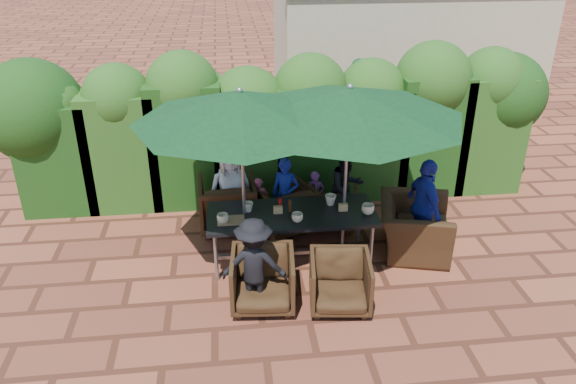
{
  "coord_description": "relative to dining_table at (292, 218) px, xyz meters",
  "views": [
    {
      "loc": [
        -0.86,
        -6.28,
        4.33
      ],
      "look_at": [
        -0.08,
        0.4,
        0.97
      ],
      "focal_mm": 35.0,
      "sensor_mm": 36.0,
      "label": 1
    }
  ],
  "objects": [
    {
      "name": "pedestrian_a",
      "position": [
        1.83,
        3.93,
        0.25
      ],
      "size": [
        1.76,
        0.71,
        1.85
      ],
      "primitive_type": "imported",
      "rotation": [
        0.0,
        0.0,
        3.2
      ],
      "color": "#238339",
      "rests_on": "ground"
    },
    {
      "name": "chair_far_mid",
      "position": [
        -0.01,
        0.87,
        -0.28
      ],
      "size": [
        1.0,
        0.97,
        0.79
      ],
      "primitive_type": "imported",
      "rotation": [
        0.0,
        0.0,
        3.56
      ],
      "color": "black",
      "rests_on": "ground"
    },
    {
      "name": "chair_far_left",
      "position": [
        -0.84,
        1.04,
        -0.24
      ],
      "size": [
        0.86,
        0.81,
        0.86
      ],
      "primitive_type": "imported",
      "rotation": [
        0.0,
        0.0,
        3.17
      ],
      "color": "black",
      "rests_on": "ground"
    },
    {
      "name": "umbrella_left",
      "position": [
        -0.62,
        0.07,
        1.54
      ],
      "size": [
        2.71,
        2.71,
        2.46
      ],
      "color": "gray",
      "rests_on": "ground"
    },
    {
      "name": "serving_tray",
      "position": [
        -0.81,
        -0.13,
        0.08
      ],
      "size": [
        0.35,
        0.25,
        0.02
      ],
      "primitive_type": "cube",
      "color": "#926846",
      "rests_on": "dining_table"
    },
    {
      "name": "cup_a",
      "position": [
        -0.91,
        -0.16,
        0.14
      ],
      "size": [
        0.15,
        0.15,
        0.12
      ],
      "primitive_type": "imported",
      "color": "beige",
      "rests_on": "dining_table"
    },
    {
      "name": "umbrella_right",
      "position": [
        0.73,
        0.07,
        1.54
      ],
      "size": [
        2.97,
        2.97,
        2.46
      ],
      "color": "gray",
      "rests_on": "ground"
    },
    {
      "name": "cup_d",
      "position": [
        0.56,
        0.17,
        0.15
      ],
      "size": [
        0.15,
        0.15,
        0.14
      ],
      "primitive_type": "imported",
      "color": "beige",
      "rests_on": "dining_table"
    },
    {
      "name": "child_right",
      "position": [
        0.51,
        1.13,
        -0.28
      ],
      "size": [
        0.29,
        0.24,
        0.8
      ],
      "primitive_type": "imported",
      "rotation": [
        0.0,
        0.0,
        0.02
      ],
      "color": "#9F4EAA",
      "rests_on": "ground"
    },
    {
      "name": "number_block_right",
      "position": [
        0.69,
        -0.02,
        0.13
      ],
      "size": [
        0.12,
        0.06,
        0.1
      ],
      "primitive_type": "cube",
      "color": "tan",
      "rests_on": "dining_table"
    },
    {
      "name": "number_block_left",
      "position": [
        -0.18,
        0.01,
        0.13
      ],
      "size": [
        0.12,
        0.06,
        0.1
      ],
      "primitive_type": "cube",
      "color": "tan",
      "rests_on": "dining_table"
    },
    {
      "name": "adult_far_left",
      "position": [
        -0.79,
        0.98,
        -0.01
      ],
      "size": [
        0.72,
        0.51,
        1.33
      ],
      "primitive_type": "imported",
      "rotation": [
        0.0,
        0.0,
        0.2
      ],
      "color": "silver",
      "rests_on": "ground"
    },
    {
      "name": "cup_c",
      "position": [
        0.04,
        -0.24,
        0.13
      ],
      "size": [
        0.15,
        0.15,
        0.12
      ],
      "primitive_type": "imported",
      "color": "beige",
      "rests_on": "dining_table"
    },
    {
      "name": "cup_b",
      "position": [
        -0.57,
        0.11,
        0.14
      ],
      "size": [
        0.14,
        0.14,
        0.13
      ],
      "primitive_type": "imported",
      "color": "beige",
      "rests_on": "dining_table"
    },
    {
      "name": "pedestrian_b",
      "position": [
        2.66,
        4.13,
        0.1
      ],
      "size": [
        0.84,
        0.64,
        1.55
      ],
      "primitive_type": "imported",
      "rotation": [
        0.0,
        0.0,
        3.42
      ],
      "color": "#E85179",
      "rests_on": "ground"
    },
    {
      "name": "cup_e",
      "position": [
        1.0,
        -0.14,
        0.14
      ],
      "size": [
        0.17,
        0.17,
        0.13
      ],
      "primitive_type": "imported",
      "color": "beige",
      "rests_on": "dining_table"
    },
    {
      "name": "chair_near_right",
      "position": [
        0.46,
        -1.06,
        -0.3
      ],
      "size": [
        0.79,
        0.76,
        0.74
      ],
      "primitive_type": "imported",
      "rotation": [
        0.0,
        0.0,
        -0.12
      ],
      "color": "black",
      "rests_on": "ground"
    },
    {
      "name": "adult_far_mid",
      "position": [
        0.02,
        0.91,
        -0.11
      ],
      "size": [
        0.49,
        0.44,
        1.13
      ],
      "primitive_type": "imported",
      "rotation": [
        0.0,
        0.0,
        -0.33
      ],
      "color": "navy",
      "rests_on": "ground"
    },
    {
      "name": "chair_near_left",
      "position": [
        -0.46,
        -0.92,
        -0.28
      ],
      "size": [
        0.81,
        0.77,
        0.78
      ],
      "primitive_type": "imported",
      "rotation": [
        0.0,
        0.0,
        -0.08
      ],
      "color": "black",
      "rests_on": "ground"
    },
    {
      "name": "building",
      "position": [
        3.55,
        6.77,
        0.93
      ],
      "size": [
        6.2,
        3.08,
        3.2
      ],
      "color": "#BCB28C",
      "rests_on": "ground"
    },
    {
      "name": "child_left",
      "position": [
        -0.37,
        0.99,
        -0.28
      ],
      "size": [
        0.31,
        0.26,
        0.8
      ],
      "primitive_type": "imported",
      "rotation": [
        0.0,
        0.0,
        0.1
      ],
      "color": "#E85179",
      "rests_on": "ground"
    },
    {
      "name": "ketchup_bottle",
      "position": [
        -0.14,
        0.1,
        0.16
      ],
      "size": [
        0.04,
        0.04,
        0.17
      ],
      "primitive_type": "cylinder",
      "color": "#B20C0A",
      "rests_on": "dining_table"
    },
    {
      "name": "chair_far_right",
      "position": [
        0.76,
        0.92,
        -0.32
      ],
      "size": [
        0.84,
        0.81,
        0.71
      ],
      "primitive_type": "imported",
      "rotation": [
        0.0,
        0.0,
        2.87
      ],
      "color": "black",
      "rests_on": "ground"
    },
    {
      "name": "adult_far_right",
      "position": [
        0.95,
        0.95,
        -0.07
      ],
      "size": [
        0.67,
        0.54,
        1.21
      ],
      "primitive_type": "imported",
      "rotation": [
        0.0,
        0.0,
        0.38
      ],
      "color": "black",
      "rests_on": "ground"
    },
    {
      "name": "pedestrian_c",
      "position": [
        3.62,
        4.0,
        0.1
      ],
      "size": [
        0.99,
        1.05,
        1.55
      ],
      "primitive_type": "imported",
      "rotation": [
        0.0,
        0.0,
        2.28
      ],
      "color": "#95979D",
      "rests_on": "ground"
    },
    {
      "name": "hedge_wall",
      "position": [
        0.0,
        2.09,
        0.68
      ],
      "size": [
        9.1,
        1.6,
        2.53
      ],
      "color": "#13330E",
      "rests_on": "ground"
    },
    {
      "name": "adult_near_left",
      "position": [
        -0.56,
        -0.96,
        -0.07
      ],
      "size": [
        0.81,
        0.46,
        1.2
      ],
      "primitive_type": "imported",
      "rotation": [
        0.0,
        0.0,
        3.0
      ],
      "color": "black",
      "rests_on": "ground"
    },
    {
      "name": "ground",
      "position": [
        0.05,
        -0.23,
        -0.67
      ],
      "size": [
        80.0,
        80.0,
        0.0
      ],
      "primitive_type": "plane",
      "color": "brown",
      "rests_on": "ground"
    },
    {
      "name": "chair_end_right",
      "position": [
        1.75,
        0.08,
        -0.19
      ],
      "size": [
        0.98,
        1.26,
        0.97
      ],
      "primitive_type": "imported",
      "rotation": [
        0.0,
        0.0,
        1.31
      ],
      "color": "black",
      "rests_on": "ground"
    },
    {
      "name": "sauce_bottle",
      "position": [
        -0.02,
        0.04,
        0.16
      ],
      "size": [
        0.04,
        0.04,
        0.17
      ],
      "primitive_type": "cylinder",
      "color": "#4C230C",
      "rests_on": "dining_table"
    },
    {
      "name": "dining_table",
      "position": [
        0.0,
        0.0,
        0.0
      ],
      "size": [
        2.25,
        0.9,
        0.75
      ],
      "color": "black",
      "rests_on": "ground"
    },
    {
      "name": "adult_end_right",
      "position": [
        1.84,
        0.04,
        0.02
      ],
      "size": [
        0.53,
        0.87,
        1.4
      ],
      "primitive_type": "imported",
      "rotation": [
        0.0,
        0.0,
        1.72
      ],
      "color": "navy",
      "rests_on": "ground"
    }
  ]
}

